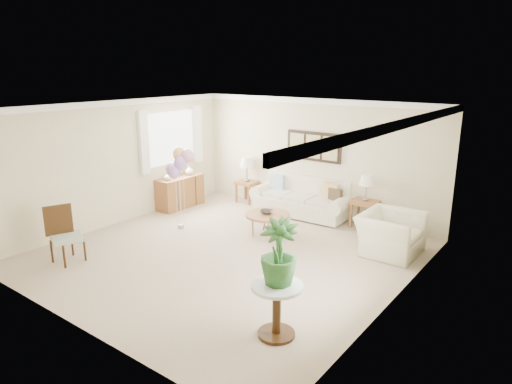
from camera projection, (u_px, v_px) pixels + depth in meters
ground_plane at (228, 254)px, 8.21m from camera, size 6.00×6.00×0.00m
room_shell at (225, 164)px, 7.91m from camera, size 6.04×6.04×2.60m
wall_art_triptych at (314, 146)px, 10.09m from camera, size 1.35×0.06×0.65m
sofa at (303, 200)px, 10.31m from camera, size 2.35×0.94×0.86m
end_table_left at (247, 185)px, 11.24m from camera, size 0.49×0.45×0.54m
end_table_right at (365, 205)px, 9.46m from camera, size 0.54×0.49×0.58m
lamp_left at (247, 163)px, 11.09m from camera, size 0.34×0.34×0.60m
lamp_right at (367, 181)px, 9.33m from camera, size 0.31×0.31×0.54m
coffee_table at (268, 215)px, 9.02m from camera, size 0.88×0.88×0.44m
decor_bowl at (266, 212)px, 9.03m from camera, size 0.34×0.34×0.06m
armchair at (390, 233)px, 8.17m from camera, size 0.99×1.13×0.73m
side_table at (277, 297)px, 5.57m from camera, size 0.64×0.64×0.70m
potted_plant at (279, 252)px, 5.44m from camera, size 0.58×0.58×0.82m
accent_chair at (64, 233)px, 7.79m from camera, size 0.62×0.62×0.98m
credenza at (180, 192)px, 10.87m from camera, size 0.46×1.20×0.74m
vase_white at (168, 176)px, 10.44m from camera, size 0.22×0.22×0.18m
vase_sage at (189, 170)px, 10.97m from camera, size 0.24×0.24×0.21m
balloon_cluster at (179, 163)px, 9.12m from camera, size 0.52×0.49×1.70m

